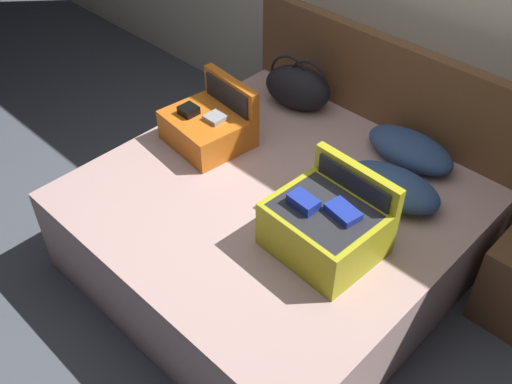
# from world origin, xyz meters

# --- Properties ---
(ground_plane) EXTENTS (12.00, 12.00, 0.00)m
(ground_plane) POSITION_xyz_m (0.00, 0.00, 0.00)
(ground_plane) COLOR #4C515B
(bed) EXTENTS (1.85, 1.80, 0.55)m
(bed) POSITION_xyz_m (0.00, 0.40, 0.28)
(bed) COLOR #BC9993
(bed) RESTS_ON ground
(headboard) EXTENTS (1.88, 0.08, 1.09)m
(headboard) POSITION_xyz_m (0.00, 1.34, 0.54)
(headboard) COLOR brown
(headboard) RESTS_ON ground
(hard_case_large) EXTENTS (0.50, 0.45, 0.39)m
(hard_case_large) POSITION_xyz_m (0.43, 0.29, 0.70)
(hard_case_large) COLOR gold
(hard_case_large) RESTS_ON bed
(hard_case_medium) EXTENTS (0.48, 0.45, 0.35)m
(hard_case_medium) POSITION_xyz_m (-0.58, 0.48, 0.67)
(hard_case_medium) COLOR #D16619
(hard_case_medium) RESTS_ON bed
(duffel_bag) EXTENTS (0.47, 0.35, 0.34)m
(duffel_bag) POSITION_xyz_m (-0.46, 1.11, 0.69)
(duffel_bag) COLOR black
(duffel_bag) RESTS_ON bed
(pillow_near_headboard) EXTENTS (0.54, 0.34, 0.16)m
(pillow_near_headboard) POSITION_xyz_m (0.46, 0.79, 0.63)
(pillow_near_headboard) COLOR navy
(pillow_near_headboard) RESTS_ON bed
(pillow_center_head) EXTENTS (0.52, 0.29, 0.16)m
(pillow_center_head) POSITION_xyz_m (0.35, 1.12, 0.63)
(pillow_center_head) COLOR navy
(pillow_center_head) RESTS_ON bed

